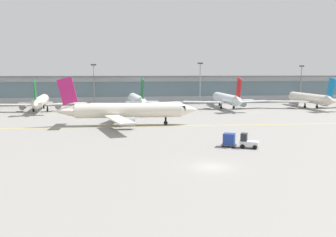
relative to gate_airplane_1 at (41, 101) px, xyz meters
The scene contains 13 objects.
ground_plane 71.29m from the gate_airplane_1, 64.00° to the right, with size 400.00×400.00×0.00m, color gray.
taxiway_centreline_stripe 40.13m from the gate_airplane_1, 54.44° to the right, with size 110.00×0.36×0.01m, color yellow.
terminal_concourse 39.11m from the gate_airplane_1, 36.91° to the left, with size 169.37×11.00×9.60m.
gate_airplane_1 is the anchor object (origin of this frame).
gate_airplane_2 26.84m from the gate_airplane_1, ahead, with size 26.54×28.58×9.47m.
gate_airplane_3 53.54m from the gate_airplane_1, ahead, with size 26.57×28.54×9.47m.
gate_airplane_4 79.18m from the gate_airplane_1, ahead, with size 26.57×28.54×9.47m.
taxiing_regional_jet 38.18m from the gate_airplane_1, 53.15° to the right, with size 29.86×27.75×9.89m.
baggage_tug 67.48m from the gate_airplane_1, 54.56° to the right, with size 2.95×2.51×2.10m.
cargo_dolly_lead 65.10m from the gate_airplane_1, 55.60° to the right, with size 2.61×2.40×1.94m.
apron_light_mast_1 22.81m from the gate_airplane_1, 51.85° to the left, with size 1.80×0.36×13.47m.
apron_light_mast_2 51.20m from the gate_airplane_1, 15.61° to the left, with size 1.80×0.36×13.99m.
apron_light_mast_3 89.67m from the gate_airplane_1, 11.30° to the left, with size 1.80×0.36×13.24m.
Camera 1 is at (-10.90, -37.91, 10.77)m, focal length 37.51 mm.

